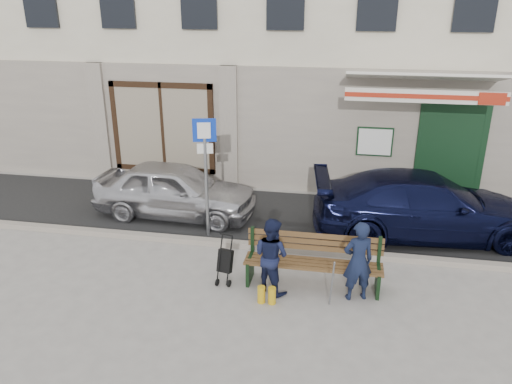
% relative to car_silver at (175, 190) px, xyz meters
% --- Properties ---
extents(ground, '(80.00, 80.00, 0.00)m').
position_rel_car_silver_xyz_m(ground, '(2.21, -2.82, -0.64)').
color(ground, '#9E9991').
rests_on(ground, ground).
extents(asphalt_lane, '(60.00, 3.20, 0.01)m').
position_rel_car_silver_xyz_m(asphalt_lane, '(2.21, 0.28, -0.63)').
color(asphalt_lane, '#282828').
rests_on(asphalt_lane, ground).
extents(curb, '(60.00, 0.18, 0.12)m').
position_rel_car_silver_xyz_m(curb, '(2.21, -1.32, -0.58)').
color(curb, '#9E9384').
rests_on(curb, ground).
extents(car_silver, '(3.80, 1.67, 1.27)m').
position_rel_car_silver_xyz_m(car_silver, '(0.00, 0.00, 0.00)').
color(car_silver, silver).
rests_on(car_silver, ground).
extents(car_navy, '(4.88, 2.44, 1.36)m').
position_rel_car_silver_xyz_m(car_navy, '(5.54, -0.04, 0.04)').
color(car_navy, black).
rests_on(car_navy, ground).
extents(parking_sign, '(0.47, 0.14, 2.55)m').
position_rel_car_silver_xyz_m(parking_sign, '(1.02, -0.90, 1.06)').
color(parking_sign, gray).
rests_on(parking_sign, ground).
extents(bench, '(2.40, 1.17, 0.98)m').
position_rel_car_silver_xyz_m(bench, '(3.33, -2.53, -0.18)').
color(bench, brown).
rests_on(bench, ground).
extents(man, '(0.60, 0.50, 1.42)m').
position_rel_car_silver_xyz_m(man, '(4.13, -2.79, 0.07)').
color(man, '#121A33').
rests_on(man, ground).
extents(woman, '(0.83, 0.78, 1.36)m').
position_rel_car_silver_xyz_m(woman, '(2.68, -2.79, 0.04)').
color(woman, '#141937').
rests_on(woman, ground).
extents(stroller, '(0.30, 0.39, 0.88)m').
position_rel_car_silver_xyz_m(stroller, '(1.83, -2.66, -0.25)').
color(stroller, black).
rests_on(stroller, ground).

